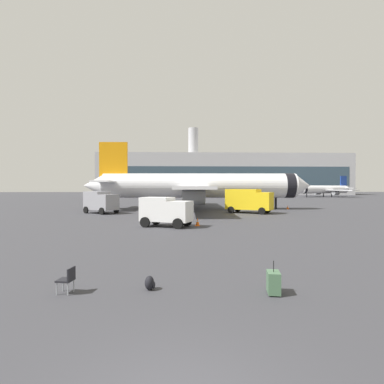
# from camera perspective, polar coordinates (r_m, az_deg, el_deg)

# --- Properties ---
(airplane_at_gate) EXTENTS (35.69, 32.14, 10.50)m
(airplane_at_gate) POSITION_cam_1_polar(r_m,az_deg,el_deg) (48.75, 1.12, 1.13)
(airplane_at_gate) COLOR white
(airplane_at_gate) RESTS_ON ground
(airplane_taxiing) EXTENTS (23.78, 21.84, 7.36)m
(airplane_taxiing) POSITION_cam_1_polar(r_m,az_deg,el_deg) (116.02, 23.21, 0.43)
(airplane_taxiing) COLOR white
(airplane_taxiing) RESTS_ON ground
(service_truck) EXTENTS (5.11, 4.73, 2.90)m
(service_truck) POSITION_cam_1_polar(r_m,az_deg,el_deg) (42.86, -16.41, -1.63)
(service_truck) COLOR gray
(service_truck) RESTS_ON ground
(fuel_truck) EXTENTS (6.37, 5.18, 3.20)m
(fuel_truck) POSITION_cam_1_polar(r_m,az_deg,el_deg) (42.21, 10.34, -1.42)
(fuel_truck) COLOR yellow
(fuel_truck) RESTS_ON ground
(cargo_van) EXTENTS (4.83, 3.66, 2.60)m
(cargo_van) POSITION_cam_1_polar(r_m,az_deg,el_deg) (27.54, -4.87, -3.36)
(cargo_van) COLOR white
(cargo_van) RESTS_ON ground
(safety_cone_near) EXTENTS (0.44, 0.44, 0.73)m
(safety_cone_near) POSITION_cam_1_polar(r_m,az_deg,el_deg) (28.14, 1.03, -5.49)
(safety_cone_near) COLOR #F2590C
(safety_cone_near) RESTS_ON ground
(safety_cone_mid) EXTENTS (0.44, 0.44, 0.61)m
(safety_cone_mid) POSITION_cam_1_polar(r_m,az_deg,el_deg) (51.12, 17.15, -2.68)
(safety_cone_mid) COLOR #F2590C
(safety_cone_mid) RESTS_ON ground
(rolling_suitcase) EXTENTS (0.50, 0.70, 1.10)m
(rolling_suitcase) POSITION_cam_1_polar(r_m,az_deg,el_deg) (10.97, 14.72, -15.72)
(rolling_suitcase) COLOR #476B4C
(rolling_suitcase) RESTS_ON ground
(traveller_backpack) EXTENTS (0.36, 0.40, 0.48)m
(traveller_backpack) POSITION_cam_1_polar(r_m,az_deg,el_deg) (11.18, -7.73, -16.22)
(traveller_backpack) COLOR black
(traveller_backpack) RESTS_ON ground
(gate_chair) EXTENTS (0.55, 0.55, 0.86)m
(gate_chair) POSITION_cam_1_polar(r_m,az_deg,el_deg) (11.44, -21.87, -14.50)
(gate_chair) COLOR black
(gate_chair) RESTS_ON ground
(terminal_building) EXTENTS (107.45, 23.47, 29.54)m
(terminal_building) POSITION_cam_1_polar(r_m,az_deg,el_deg) (139.78, 5.74, 3.17)
(terminal_building) COLOR #B2B2B7
(terminal_building) RESTS_ON ground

